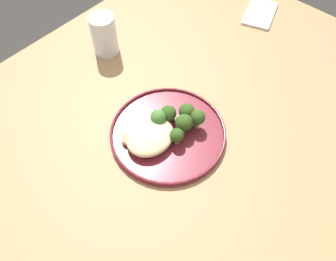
# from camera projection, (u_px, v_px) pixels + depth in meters

# --- Properties ---
(ground) EXTENTS (6.00, 6.00, 0.00)m
(ground) POSITION_uv_depth(u_px,v_px,m) (164.00, 220.00, 1.47)
(ground) COLOR #2D2B28
(wooden_dining_table) EXTENTS (1.40, 1.00, 0.74)m
(wooden_dining_table) POSITION_uv_depth(u_px,v_px,m) (162.00, 138.00, 0.93)
(wooden_dining_table) COLOR #9E754C
(wooden_dining_table) RESTS_ON ground
(dinner_plate) EXTENTS (0.29, 0.29, 0.02)m
(dinner_plate) POSITION_uv_depth(u_px,v_px,m) (168.00, 133.00, 0.83)
(dinner_plate) COLOR maroon
(dinner_plate) RESTS_ON wooden_dining_table
(noodle_bed) EXTENTS (0.12, 0.11, 0.04)m
(noodle_bed) POSITION_uv_depth(u_px,v_px,m) (150.00, 136.00, 0.80)
(noodle_bed) COLOR beige
(noodle_bed) RESTS_ON dinner_plate
(seared_scallop_large_seared) EXTENTS (0.03, 0.03, 0.02)m
(seared_scallop_large_seared) POSITION_uv_depth(u_px,v_px,m) (157.00, 142.00, 0.80)
(seared_scallop_large_seared) COLOR #E5C689
(seared_scallop_large_seared) RESTS_ON dinner_plate
(seared_scallop_center_golden) EXTENTS (0.03, 0.03, 0.01)m
(seared_scallop_center_golden) POSITION_uv_depth(u_px,v_px,m) (128.00, 139.00, 0.81)
(seared_scallop_center_golden) COLOR #E5C689
(seared_scallop_center_golden) RESTS_ON dinner_plate
(seared_scallop_right_edge) EXTENTS (0.03, 0.03, 0.02)m
(seared_scallop_right_edge) POSITION_uv_depth(u_px,v_px,m) (139.00, 139.00, 0.81)
(seared_scallop_right_edge) COLOR #DBB77A
(seared_scallop_right_edge) RESTS_ON dinner_plate
(seared_scallop_on_noodles) EXTENTS (0.03, 0.03, 0.02)m
(seared_scallop_on_noodles) POSITION_uv_depth(u_px,v_px,m) (150.00, 125.00, 0.83)
(seared_scallop_on_noodles) COLOR #DBB77A
(seared_scallop_on_noodles) RESTS_ON dinner_plate
(seared_scallop_half_hidden) EXTENTS (0.03, 0.03, 0.02)m
(seared_scallop_half_hidden) POSITION_uv_depth(u_px,v_px,m) (147.00, 148.00, 0.79)
(seared_scallop_half_hidden) COLOR beige
(seared_scallop_half_hidden) RESTS_ON dinner_plate
(seared_scallop_front_small) EXTENTS (0.03, 0.03, 0.02)m
(seared_scallop_front_small) POSITION_uv_depth(u_px,v_px,m) (163.00, 135.00, 0.81)
(seared_scallop_front_small) COLOR beige
(seared_scallop_front_small) RESTS_ON dinner_plate
(seared_scallop_rear_pale) EXTENTS (0.03, 0.03, 0.01)m
(seared_scallop_rear_pale) POSITION_uv_depth(u_px,v_px,m) (151.00, 133.00, 0.82)
(seared_scallop_rear_pale) COLOR #DBB77A
(seared_scallop_rear_pale) RESTS_ON dinner_plate
(broccoli_floret_center_pile) EXTENTS (0.04, 0.04, 0.06)m
(broccoli_floret_center_pile) POSITION_uv_depth(u_px,v_px,m) (187.00, 111.00, 0.82)
(broccoli_floret_center_pile) COLOR #89A356
(broccoli_floret_center_pile) RESTS_ON dinner_plate
(broccoli_floret_tall_stalk) EXTENTS (0.04, 0.04, 0.06)m
(broccoli_floret_tall_stalk) POSITION_uv_depth(u_px,v_px,m) (184.00, 123.00, 0.80)
(broccoli_floret_tall_stalk) COLOR #7A994C
(broccoli_floret_tall_stalk) RESTS_ON dinner_plate
(broccoli_floret_split_head) EXTENTS (0.04, 0.04, 0.05)m
(broccoli_floret_split_head) POSITION_uv_depth(u_px,v_px,m) (168.00, 113.00, 0.83)
(broccoli_floret_split_head) COLOR #89A356
(broccoli_floret_split_head) RESTS_ON dinner_plate
(broccoli_floret_left_leaning) EXTENTS (0.03, 0.03, 0.05)m
(broccoli_floret_left_leaning) POSITION_uv_depth(u_px,v_px,m) (177.00, 136.00, 0.79)
(broccoli_floret_left_leaning) COLOR #7A994C
(broccoli_floret_left_leaning) RESTS_ON dinner_plate
(broccoli_floret_near_rim) EXTENTS (0.04, 0.04, 0.06)m
(broccoli_floret_near_rim) POSITION_uv_depth(u_px,v_px,m) (158.00, 118.00, 0.81)
(broccoli_floret_near_rim) COLOR #89A356
(broccoli_floret_near_rim) RESTS_ON dinner_plate
(broccoli_floret_right_tilted) EXTENTS (0.04, 0.04, 0.06)m
(broccoli_floret_right_tilted) POSITION_uv_depth(u_px,v_px,m) (198.00, 118.00, 0.81)
(broccoli_floret_right_tilted) COLOR #7A994C
(broccoli_floret_right_tilted) RESTS_ON dinner_plate
(onion_sliver_pale_crescent) EXTENTS (0.02, 0.06, 0.00)m
(onion_sliver_pale_crescent) POSITION_uv_depth(u_px,v_px,m) (175.00, 120.00, 0.85)
(onion_sliver_pale_crescent) COLOR silver
(onion_sliver_pale_crescent) RESTS_ON dinner_plate
(onion_sliver_short_strip) EXTENTS (0.01, 0.05, 0.00)m
(onion_sliver_short_strip) POSITION_uv_depth(u_px,v_px,m) (192.00, 124.00, 0.84)
(onion_sliver_short_strip) COLOR silver
(onion_sliver_short_strip) RESTS_ON dinner_plate
(onion_sliver_curled_piece) EXTENTS (0.03, 0.03, 0.00)m
(onion_sliver_curled_piece) POSITION_uv_depth(u_px,v_px,m) (185.00, 116.00, 0.85)
(onion_sliver_curled_piece) COLOR silver
(onion_sliver_curled_piece) RESTS_ON dinner_plate
(water_glass) EXTENTS (0.07, 0.07, 0.12)m
(water_glass) POSITION_uv_depth(u_px,v_px,m) (105.00, 37.00, 0.97)
(water_glass) COLOR silver
(water_glass) RESTS_ON wooden_dining_table
(folded_napkin) EXTENTS (0.17, 0.13, 0.01)m
(folded_napkin) POSITION_uv_depth(u_px,v_px,m) (260.00, 13.00, 1.11)
(folded_napkin) COLOR silver
(folded_napkin) RESTS_ON wooden_dining_table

